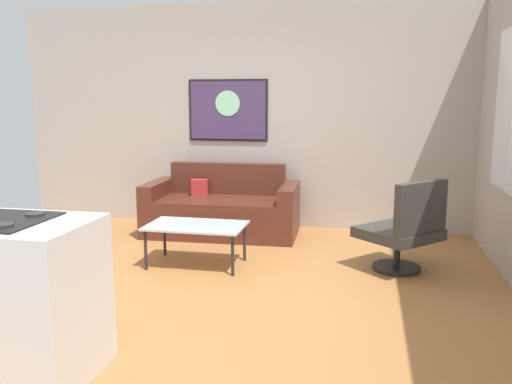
{
  "coord_description": "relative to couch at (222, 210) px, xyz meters",
  "views": [
    {
      "loc": [
        1.32,
        -4.11,
        1.61
      ],
      "look_at": [
        0.26,
        0.9,
        0.7
      ],
      "focal_mm": 36.67,
      "sensor_mm": 36.0,
      "label": 1
    }
  ],
  "objects": [
    {
      "name": "armchair",
      "position": [
        2.06,
        -1.04,
        0.13
      ],
      "size": [
        0.89,
        0.9,
        0.88
      ],
      "color": "black",
      "rests_on": "ground"
    },
    {
      "name": "back_wall",
      "position": [
        0.36,
        0.58,
        1.11
      ],
      "size": [
        6.4,
        0.05,
        2.8
      ],
      "primitive_type": "cube",
      "color": "#B0A59A",
      "rests_on": "ground"
    },
    {
      "name": "ground",
      "position": [
        0.36,
        -1.85,
        -0.31
      ],
      "size": [
        6.4,
        6.4,
        0.04
      ],
      "primitive_type": "cube",
      "color": "#A76D39"
    },
    {
      "name": "coffee_table",
      "position": [
        0.08,
        -1.24,
        0.09
      ],
      "size": [
        0.95,
        0.57,
        0.41
      ],
      "color": "silver",
      "rests_on": "ground"
    },
    {
      "name": "couch",
      "position": [
        0.0,
        0.0,
        0.0
      ],
      "size": [
        1.83,
        0.92,
        0.83
      ],
      "color": "#51251A",
      "rests_on": "ground"
    },
    {
      "name": "wall_painting",
      "position": [
        -0.06,
        0.53,
        1.19
      ],
      "size": [
        1.03,
        0.03,
        0.77
      ],
      "color": "black"
    }
  ]
}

